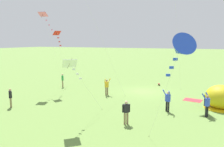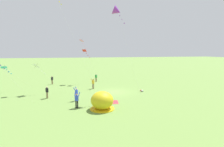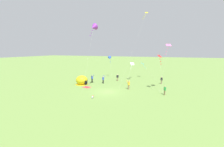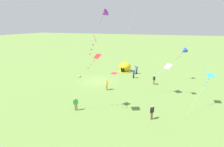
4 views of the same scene
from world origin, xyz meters
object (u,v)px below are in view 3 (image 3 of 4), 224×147
Objects in this scene: kite_cyan at (143,64)px; kite_blue at (110,58)px; person_arms_raised at (129,85)px; person_flying_kite at (103,79)px; person_strolling at (165,90)px; kite_purple at (94,27)px; popup_tent at (82,80)px; person_far_back at (117,77)px; person_center_field at (92,78)px; kite_red at (160,58)px; toddler_crawling at (93,97)px; kite_white at (132,64)px; kite_yellow at (145,17)px; person_with_toddler at (162,80)px; kite_pink at (168,47)px.

kite_cyan is 0.76× the size of kite_blue.
person_arms_raised and person_flying_kite have the same top height.
person_strolling is 17.10m from kite_cyan.
person_arms_raised is 13.08m from kite_purple.
popup_tent reaches higher than person_far_back.
popup_tent is 3.06m from person_center_field.
kite_red is (-1.24, 2.31, 5.48)m from person_strolling.
person_center_field is at bearing -134.18° from kite_cyan.
popup_tent is 10.56m from toddler_crawling.
kite_white is (8.57, 5.67, 3.22)m from person_center_field.
kite_purple reaches higher than person_center_field.
kite_yellow is (6.09, 13.06, 14.91)m from toddler_crawling.
kite_white is at bearing 41.22° from popup_tent.
kite_cyan reaches higher than toddler_crawling.
toddler_crawling is 0.04× the size of kite_purple.
popup_tent is 1.49× the size of person_flying_kite.
person_center_field reaches higher than person_far_back.
person_flying_kite is 12.59m from kite_purple.
person_flying_kite is at bearing -161.31° from person_with_toddler.
person_far_back is at bearing 149.00° from kite_red.
kite_blue reaches higher than person_flying_kite.
kite_white is at bearing 99.71° from person_arms_raised.
toddler_crawling is 0.32× the size of person_with_toddler.
kite_yellow is at bearing 15.31° from person_flying_kite.
kite_blue is (-14.79, 4.28, 4.61)m from person_with_toddler.
person_far_back is at bearing 166.89° from kite_yellow.
toddler_crawling is 14.67m from person_far_back.
kite_yellow is (-4.05, -1.95, 14.13)m from person_with_toddler.
kite_blue is 0.48× the size of kite_purple.
kite_cyan reaches higher than person_far_back.
person_far_back is 4.60m from person_flying_kite.
kite_purple is (-8.20, -8.26, -2.95)m from kite_yellow.
popup_tent is 13.31m from kite_white.
person_arms_raised is 1.00× the size of person_flying_kite.
toddler_crawling is at bearing -87.43° from person_far_back.
kite_pink is (11.24, 8.80, 8.32)m from toddler_crawling.
popup_tent is 0.22× the size of kite_purple.
kite_purple is 13.76m from kite_red.
toddler_crawling is 0.08× the size of kite_red.
kite_pink is (18.28, 0.96, 7.51)m from popup_tent.
person_far_back and person_with_toddler have the same top height.
kite_yellow is at bearing -80.05° from kite_cyan.
kite_cyan is at bearing 55.46° from person_flying_kite.
kite_cyan is at bearing 49.52° from popup_tent.
kite_pink is at bearing 38.04° from toddler_crawling.
person_far_back is at bearing -127.57° from kite_cyan.
person_far_back is at bearing -178.00° from person_with_toddler.
person_arms_raised is at bearing -1.79° from popup_tent.
person_with_toddler is 0.24× the size of kite_red.
popup_tent is at bearing -176.99° from kite_pink.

